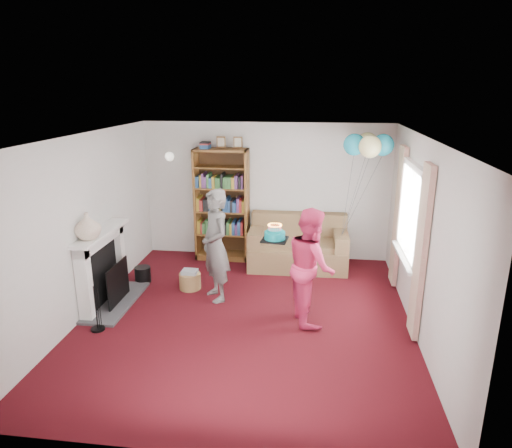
# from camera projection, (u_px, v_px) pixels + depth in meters

# --- Properties ---
(ground) EXTENTS (5.00, 5.00, 0.00)m
(ground) POSITION_uv_depth(u_px,v_px,m) (246.00, 318.00, 6.37)
(ground) COLOR #38080A
(ground) RESTS_ON ground
(wall_back) EXTENTS (4.50, 0.02, 2.50)m
(wall_back) POSITION_uv_depth(u_px,v_px,m) (266.00, 191.00, 8.39)
(wall_back) COLOR silver
(wall_back) RESTS_ON ground
(wall_left) EXTENTS (0.02, 5.00, 2.50)m
(wall_left) POSITION_uv_depth(u_px,v_px,m) (84.00, 226.00, 6.29)
(wall_left) COLOR silver
(wall_left) RESTS_ON ground
(wall_right) EXTENTS (0.02, 5.00, 2.50)m
(wall_right) POSITION_uv_depth(u_px,v_px,m) (423.00, 240.00, 5.73)
(wall_right) COLOR silver
(wall_right) RESTS_ON ground
(ceiling) EXTENTS (4.50, 5.00, 0.01)m
(ceiling) POSITION_uv_depth(u_px,v_px,m) (245.00, 137.00, 5.65)
(ceiling) COLOR white
(ceiling) RESTS_ON wall_back
(fireplace) EXTENTS (0.55, 1.80, 1.12)m
(fireplace) POSITION_uv_depth(u_px,v_px,m) (107.00, 271.00, 6.66)
(fireplace) COLOR #3F3F42
(fireplace) RESTS_ON ground
(window_bay) EXTENTS (0.14, 2.02, 2.20)m
(window_bay) POSITION_uv_depth(u_px,v_px,m) (409.00, 229.00, 6.32)
(window_bay) COLOR white
(window_bay) RESTS_ON ground
(wall_sconce) EXTENTS (0.16, 0.23, 0.16)m
(wall_sconce) POSITION_uv_depth(u_px,v_px,m) (170.00, 156.00, 8.29)
(wall_sconce) COLOR gold
(wall_sconce) RESTS_ON ground
(bookcase) EXTENTS (0.97, 0.42, 2.26)m
(bookcase) POSITION_uv_depth(u_px,v_px,m) (222.00, 206.00, 8.36)
(bookcase) COLOR #472B14
(bookcase) RESTS_ON ground
(sofa) EXTENTS (1.72, 0.91, 0.91)m
(sofa) POSITION_uv_depth(u_px,v_px,m) (298.00, 247.00, 8.16)
(sofa) COLOR brown
(sofa) RESTS_ON ground
(wicker_basket) EXTENTS (0.34, 0.34, 0.32)m
(wicker_basket) POSITION_uv_depth(u_px,v_px,m) (190.00, 280.00, 7.26)
(wicker_basket) COLOR olive
(wicker_basket) RESTS_ON ground
(person_striped) EXTENTS (0.68, 0.74, 1.70)m
(person_striped) POSITION_uv_depth(u_px,v_px,m) (215.00, 246.00, 6.73)
(person_striped) COLOR black
(person_striped) RESTS_ON ground
(person_magenta) EXTENTS (0.78, 0.90, 1.59)m
(person_magenta) POSITION_uv_depth(u_px,v_px,m) (311.00, 266.00, 6.12)
(person_magenta) COLOR #D22A57
(person_magenta) RESTS_ON ground
(birthday_cake) EXTENTS (0.34, 0.34, 0.22)m
(birthday_cake) POSITION_uv_depth(u_px,v_px,m) (275.00, 235.00, 6.16)
(birthday_cake) COLOR black
(birthday_cake) RESTS_ON ground
(balloons) EXTENTS (0.79, 0.79, 1.73)m
(balloons) POSITION_uv_depth(u_px,v_px,m) (369.00, 145.00, 7.17)
(balloons) COLOR #3F3F3F
(balloons) RESTS_ON ground
(mantel_vase) EXTENTS (0.45, 0.45, 0.36)m
(mantel_vase) POSITION_uv_depth(u_px,v_px,m) (87.00, 226.00, 6.11)
(mantel_vase) COLOR beige
(mantel_vase) RESTS_ON fireplace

